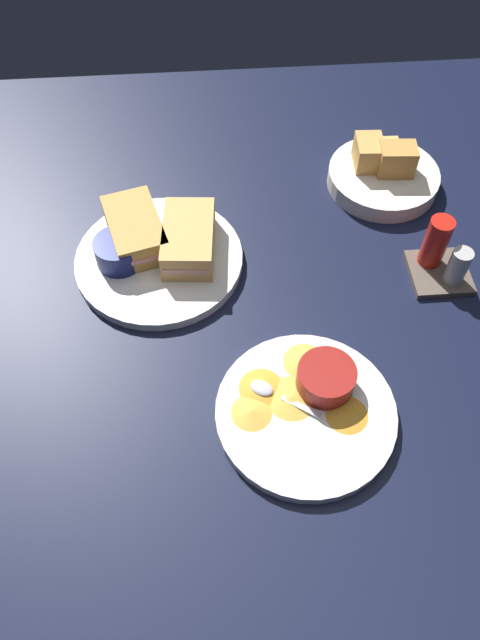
# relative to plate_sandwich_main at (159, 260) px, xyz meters

# --- Properties ---
(ground_plane) EXTENTS (1.10, 1.10, 0.03)m
(ground_plane) POSITION_rel_plate_sandwich_main_xyz_m (0.04, 0.14, -0.02)
(ground_plane) COLOR black
(plate_sandwich_main) EXTENTS (0.26, 0.26, 0.02)m
(plate_sandwich_main) POSITION_rel_plate_sandwich_main_xyz_m (0.00, 0.00, 0.00)
(plate_sandwich_main) COLOR white
(plate_sandwich_main) RESTS_ON ground_plane
(sandwich_half_near) EXTENTS (0.14, 0.09, 0.05)m
(sandwich_half_near) POSITION_rel_plate_sandwich_main_xyz_m (-0.01, 0.05, 0.03)
(sandwich_half_near) COLOR tan
(sandwich_half_near) RESTS_ON plate_sandwich_main
(sandwich_half_far) EXTENTS (0.15, 0.11, 0.05)m
(sandwich_half_far) POSITION_rel_plate_sandwich_main_xyz_m (-0.04, -0.03, 0.03)
(sandwich_half_far) COLOR tan
(sandwich_half_far) RESTS_ON plate_sandwich_main
(ramekin_dark_sauce) EXTENTS (0.07, 0.07, 0.04)m
(ramekin_dark_sauce) POSITION_rel_plate_sandwich_main_xyz_m (0.00, -0.06, 0.03)
(ramekin_dark_sauce) COLOR navy
(ramekin_dark_sauce) RESTS_ON plate_sandwich_main
(spoon_by_dark_ramekin) EXTENTS (0.02, 0.10, 0.01)m
(spoon_by_dark_ramekin) POSITION_rel_plate_sandwich_main_xyz_m (0.00, -0.00, 0.01)
(spoon_by_dark_ramekin) COLOR silver
(spoon_by_dark_ramekin) RESTS_ON plate_sandwich_main
(plate_chips_companion) EXTENTS (0.24, 0.24, 0.02)m
(plate_chips_companion) POSITION_rel_plate_sandwich_main_xyz_m (0.28, 0.19, 0.00)
(plate_chips_companion) COLOR white
(plate_chips_companion) RESTS_ON ground_plane
(ramekin_light_gravy) EXTENTS (0.08, 0.08, 0.04)m
(ramekin_light_gravy) POSITION_rel_plate_sandwich_main_xyz_m (0.24, 0.22, 0.03)
(ramekin_light_gravy) COLOR maroon
(ramekin_light_gravy) RESTS_ON plate_chips_companion
(spoon_by_gravy_ramekin) EXTENTS (0.07, 0.09, 0.01)m
(spoon_by_gravy_ramekin) POSITION_rel_plate_sandwich_main_xyz_m (0.25, 0.15, 0.01)
(spoon_by_gravy_ramekin) COLOR silver
(spoon_by_gravy_ramekin) RESTS_ON plate_chips_companion
(plantain_chip_scatter) EXTENTS (0.15, 0.20, 0.01)m
(plantain_chip_scatter) POSITION_rel_plate_sandwich_main_xyz_m (0.25, 0.18, 0.01)
(plantain_chip_scatter) COLOR gold
(plantain_chip_scatter) RESTS_ON plate_chips_companion
(bread_basket_rear) EXTENTS (0.19, 0.19, 0.08)m
(bread_basket_rear) POSITION_rel_plate_sandwich_main_xyz_m (-0.15, 0.38, 0.02)
(bread_basket_rear) COLOR silver
(bread_basket_rear) RESTS_ON ground_plane
(condiment_caddy) EXTENTS (0.09, 0.09, 0.10)m
(condiment_caddy) POSITION_rel_plate_sandwich_main_xyz_m (0.05, 0.43, 0.03)
(condiment_caddy) COLOR brown
(condiment_caddy) RESTS_ON ground_plane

